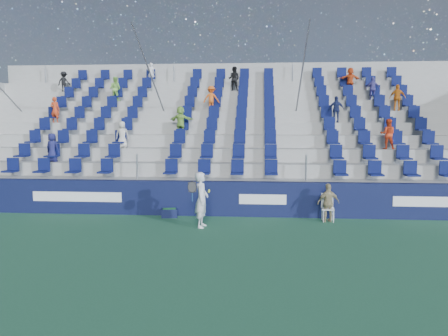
% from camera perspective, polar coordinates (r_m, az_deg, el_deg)
% --- Properties ---
extents(ground, '(70.00, 70.00, 0.00)m').
position_cam_1_polar(ground, '(12.18, -2.03, -9.39)').
color(ground, '#296141').
rests_on(ground, ground).
extents(sponsor_wall, '(24.00, 0.32, 1.20)m').
position_cam_1_polar(sponsor_wall, '(15.10, -0.64, -4.01)').
color(sponsor_wall, '#10153B').
rests_on(sponsor_wall, ground).
extents(grandstand, '(24.00, 8.17, 6.63)m').
position_cam_1_polar(grandstand, '(19.97, 0.69, 2.90)').
color(grandstand, '#A4A49F').
rests_on(grandstand, ground).
extents(tennis_player, '(0.69, 0.66, 1.71)m').
position_cam_1_polar(tennis_player, '(13.45, -2.95, -4.15)').
color(tennis_player, silver).
rests_on(tennis_player, ground).
extents(line_judge_chair, '(0.44, 0.45, 0.90)m').
position_cam_1_polar(line_judge_chair, '(14.73, 13.37, -4.77)').
color(line_judge_chair, white).
rests_on(line_judge_chair, ground).
extents(line_judge, '(0.79, 0.47, 1.26)m').
position_cam_1_polar(line_judge, '(14.57, 13.47, -4.43)').
color(line_judge, tan).
rests_on(line_judge, ground).
extents(ball_bin, '(0.59, 0.44, 0.30)m').
position_cam_1_polar(ball_bin, '(15.04, -7.14, -5.79)').
color(ball_bin, '#0F1438').
rests_on(ball_bin, ground).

